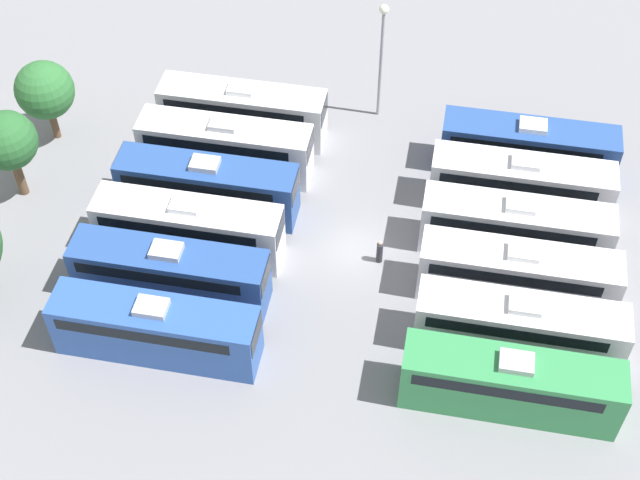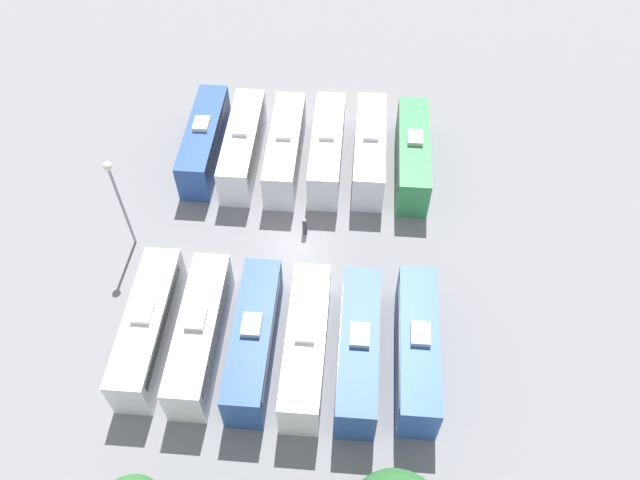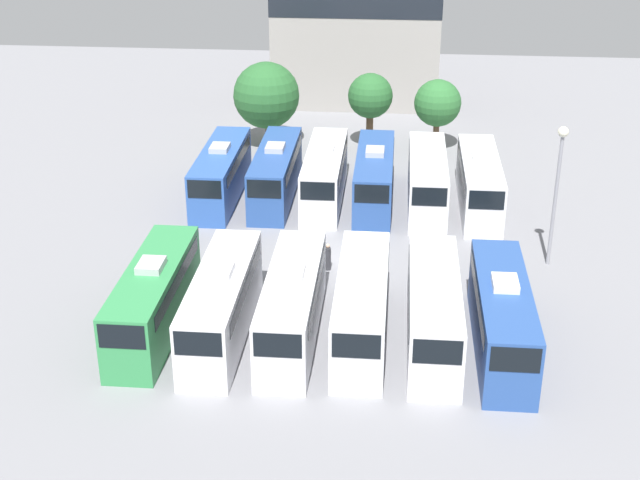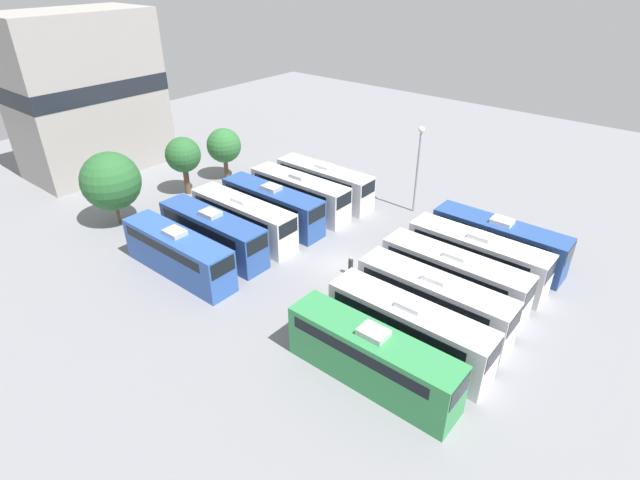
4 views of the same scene
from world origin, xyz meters
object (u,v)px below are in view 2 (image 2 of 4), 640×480
bus_9 (254,339)px  bus_0 (413,154)px  bus_8 (306,345)px  bus_6 (417,348)px  bus_1 (370,149)px  bus_2 (327,148)px  bus_11 (148,327)px  bus_10 (200,333)px  bus_3 (285,148)px  bus_7 (359,349)px  light_pole (117,191)px  bus_5 (204,140)px  worker_person (305,227)px  bus_4 (243,145)px

bus_9 → bus_0: bearing=-120.1°
bus_8 → bus_6: bearing=-177.2°
bus_6 → bus_9: 10.31m
bus_1 → bus_2: 3.45m
bus_8 → bus_11: size_ratio=1.00×
bus_6 → bus_10: 13.80m
bus_3 → bus_7: size_ratio=1.00×
bus_9 → light_pole: (10.34, -8.54, 3.70)m
bus_0 → bus_6: same height
bus_5 → bus_10: bearing=100.1°
bus_10 → worker_person: 11.80m
bus_7 → bus_10: bearing=-2.0°
bus_3 → bus_11: bearing=68.1°
bus_5 → bus_3: bearing=175.9°
bus_3 → light_pole: 14.23m
bus_10 → light_pole: size_ratio=1.26×
bus_8 → worker_person: bus_8 is taller
bus_6 → bus_7: size_ratio=1.00×
light_pole → bus_7: bearing=152.8°
bus_2 → worker_person: 7.60m
bus_8 → bus_10: bearing=-2.7°
bus_11 → light_pole: bearing=-67.1°
bus_11 → bus_5: bearing=-90.6°
bus_3 → bus_2: bearing=-175.8°
bus_0 → worker_person: 10.94m
bus_4 → light_pole: 12.07m
bus_9 → bus_11: 6.90m
bus_7 → light_pole: (16.99, -8.74, 3.70)m
bus_8 → bus_9: (3.34, -0.16, 0.00)m
bus_9 → bus_10: (3.49, -0.15, 0.00)m
bus_2 → light_pole: light_pole is taller
bus_8 → light_pole: (13.67, -8.71, 3.70)m
bus_11 → bus_3: bearing=-111.9°
bus_5 → bus_2: bearing=178.7°
bus_2 → bus_7: 18.33m
bus_2 → bus_5: bearing=-1.3°
bus_3 → bus_4: size_ratio=1.00×
bus_3 → worker_person: (-2.25, 7.18, -1.12)m
light_pole → bus_5: bearing=-110.9°
light_pole → bus_10: bearing=129.2°
bus_0 → bus_7: bearing=78.5°
bus_2 → bus_5: (10.09, -0.23, 0.00)m
bus_7 → bus_8: size_ratio=1.00×
bus_1 → bus_0: bearing=175.2°
bus_1 → bus_5: 13.53m
bus_1 → bus_8: bearing=79.1°
bus_0 → bus_10: same height
bus_4 → bus_10: size_ratio=1.00×
bus_5 → bus_11: same height
bus_5 → bus_10: same height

